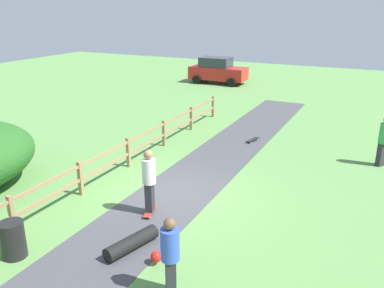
{
  "coord_description": "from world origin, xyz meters",
  "views": [
    {
      "loc": [
        5.54,
        -9.99,
        5.63
      ],
      "look_at": [
        -0.37,
        1.98,
        1.0
      ],
      "focal_mm": 37.81,
      "sensor_mm": 36.0,
      "label": 1
    }
  ],
  "objects_px": {
    "trash_bin": "(13,240)",
    "skater_riding": "(149,179)",
    "bystander_green": "(384,139)",
    "parked_car_red": "(218,70)",
    "skater_fallen": "(134,244)",
    "bystander_blue": "(170,253)",
    "skateboard_loose": "(253,140)"
  },
  "relations": [
    {
      "from": "trash_bin",
      "to": "bystander_blue",
      "type": "distance_m",
      "value": 3.98
    },
    {
      "from": "skater_fallen",
      "to": "bystander_blue",
      "type": "distance_m",
      "value": 1.93
    },
    {
      "from": "skater_fallen",
      "to": "parked_car_red",
      "type": "xyz_separation_m",
      "value": [
        -6.7,
        21.04,
        0.76
      ]
    },
    {
      "from": "trash_bin",
      "to": "skater_riding",
      "type": "bearing_deg",
      "value": 60.81
    },
    {
      "from": "trash_bin",
      "to": "bystander_green",
      "type": "xyz_separation_m",
      "value": [
        7.44,
        10.0,
        0.59
      ]
    },
    {
      "from": "skater_fallen",
      "to": "bystander_blue",
      "type": "bearing_deg",
      "value": -30.67
    },
    {
      "from": "bystander_green",
      "to": "bystander_blue",
      "type": "distance_m",
      "value": 10.13
    },
    {
      "from": "trash_bin",
      "to": "skateboard_loose",
      "type": "relative_size",
      "value": 1.09
    },
    {
      "from": "trash_bin",
      "to": "parked_car_red",
      "type": "xyz_separation_m",
      "value": [
        -4.31,
        22.45,
        0.51
      ]
    },
    {
      "from": "skateboard_loose",
      "to": "bystander_blue",
      "type": "height_order",
      "value": "bystander_blue"
    },
    {
      "from": "skateboard_loose",
      "to": "parked_car_red",
      "type": "height_order",
      "value": "parked_car_red"
    },
    {
      "from": "trash_bin",
      "to": "bystander_blue",
      "type": "relative_size",
      "value": 0.52
    },
    {
      "from": "skateboard_loose",
      "to": "skater_fallen",
      "type": "bearing_deg",
      "value": -89.93
    },
    {
      "from": "trash_bin",
      "to": "skater_riding",
      "type": "distance_m",
      "value": 3.67
    },
    {
      "from": "skater_riding",
      "to": "skater_fallen",
      "type": "bearing_deg",
      "value": -70.34
    },
    {
      "from": "skater_riding",
      "to": "skateboard_loose",
      "type": "relative_size",
      "value": 2.29
    },
    {
      "from": "skater_fallen",
      "to": "bystander_blue",
      "type": "xyz_separation_m",
      "value": [
        1.52,
        -0.9,
        0.76
      ]
    },
    {
      "from": "skateboard_loose",
      "to": "parked_car_red",
      "type": "relative_size",
      "value": 0.19
    },
    {
      "from": "skater_riding",
      "to": "bystander_green",
      "type": "height_order",
      "value": "skater_riding"
    },
    {
      "from": "parked_car_red",
      "to": "trash_bin",
      "type": "bearing_deg",
      "value": -79.13
    },
    {
      "from": "bystander_blue",
      "to": "parked_car_red",
      "type": "xyz_separation_m",
      "value": [
        -8.23,
        21.95,
        -0.0
      ]
    },
    {
      "from": "skateboard_loose",
      "to": "parked_car_red",
      "type": "bearing_deg",
      "value": 119.31
    },
    {
      "from": "skater_riding",
      "to": "bystander_blue",
      "type": "height_order",
      "value": "skater_riding"
    },
    {
      "from": "skater_riding",
      "to": "bystander_blue",
      "type": "distance_m",
      "value": 3.42
    },
    {
      "from": "bystander_green",
      "to": "parked_car_red",
      "type": "bearing_deg",
      "value": 133.34
    },
    {
      "from": "skater_riding",
      "to": "bystander_green",
      "type": "bearing_deg",
      "value": 50.34
    },
    {
      "from": "skater_riding",
      "to": "parked_car_red",
      "type": "xyz_separation_m",
      "value": [
        -6.08,
        19.29,
        -0.12
      ]
    },
    {
      "from": "parked_car_red",
      "to": "bystander_green",
      "type": "bearing_deg",
      "value": -46.66
    },
    {
      "from": "skater_fallen",
      "to": "parked_car_red",
      "type": "height_order",
      "value": "parked_car_red"
    },
    {
      "from": "skater_riding",
      "to": "skateboard_loose",
      "type": "bearing_deg",
      "value": 85.22
    },
    {
      "from": "bystander_green",
      "to": "skater_riding",
      "type": "bearing_deg",
      "value": -129.66
    },
    {
      "from": "skater_fallen",
      "to": "bystander_green",
      "type": "height_order",
      "value": "bystander_green"
    }
  ]
}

